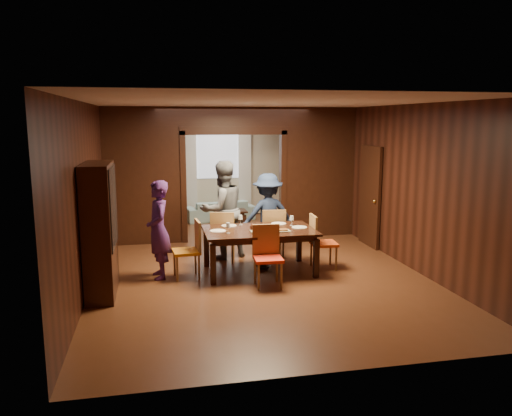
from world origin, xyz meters
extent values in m
plane|color=#592F19|center=(0.00, 0.00, 0.00)|extent=(9.00, 9.00, 0.00)
cube|color=silver|center=(0.00, 0.00, 2.90)|extent=(5.50, 9.00, 0.02)
cube|color=black|center=(0.00, 4.50, 1.45)|extent=(5.50, 0.02, 2.90)
cube|color=black|center=(-2.75, 0.00, 1.45)|extent=(0.02, 9.00, 2.90)
cube|color=black|center=(2.75, 0.00, 1.45)|extent=(0.02, 9.00, 2.90)
cube|color=black|center=(-1.93, 1.60, 1.20)|extent=(1.65, 0.15, 2.40)
cube|color=black|center=(1.93, 1.60, 1.20)|extent=(1.65, 0.15, 2.40)
cube|color=black|center=(0.00, 1.60, 2.65)|extent=(5.50, 0.15, 0.50)
cube|color=beige|center=(0.00, 4.47, 1.45)|extent=(5.40, 0.04, 2.85)
imported|color=#451F5B|center=(-1.67, -0.85, 0.82)|extent=(0.48, 0.65, 1.65)
imported|color=#56585D|center=(-0.46, 0.16, 0.93)|extent=(1.10, 0.98, 1.87)
imported|color=#1A2643|center=(0.42, 0.13, 0.81)|extent=(1.09, 0.68, 1.61)
imported|color=#9BC6CB|center=(-0.04, 3.85, 0.26)|extent=(1.89, 0.99, 0.52)
imported|color=black|center=(0.14, -0.72, 0.79)|extent=(0.28, 0.28, 0.07)
cube|color=black|center=(0.04, -0.88, 0.38)|extent=(1.90, 1.18, 0.76)
cube|color=black|center=(0.12, 3.00, 0.20)|extent=(0.80, 0.50, 0.40)
cube|color=black|center=(-2.53, -1.50, 1.00)|extent=(0.40, 1.20, 2.00)
cube|color=black|center=(2.70, 0.50, 1.05)|extent=(0.06, 0.90, 2.10)
cube|color=silver|center=(0.00, 4.44, 1.70)|extent=(1.20, 0.03, 1.30)
cube|color=white|center=(-0.75, 4.40, 1.25)|extent=(0.35, 0.06, 2.40)
cube|color=white|center=(0.75, 4.40, 1.25)|extent=(0.35, 0.06, 2.40)
cylinder|color=white|center=(-0.68, -0.88, 0.77)|extent=(0.27, 0.27, 0.01)
cylinder|color=silver|center=(-0.43, -0.50, 0.77)|extent=(0.27, 0.27, 0.01)
cylinder|color=white|center=(0.48, -0.50, 0.77)|extent=(0.27, 0.27, 0.01)
cylinder|color=silver|center=(0.76, -0.88, 0.77)|extent=(0.27, 0.27, 0.01)
cylinder|color=silver|center=(0.04, -1.28, 0.77)|extent=(0.27, 0.27, 0.01)
cube|color=gray|center=(0.01, -1.04, 0.78)|extent=(0.30, 0.20, 0.04)
cube|color=gray|center=(0.37, -1.11, 0.78)|extent=(0.30, 0.20, 0.04)
cylinder|color=white|center=(0.08, -1.18, 0.83)|extent=(0.07, 0.07, 0.14)
camera|label=1|loc=(-1.70, -9.10, 2.62)|focal=35.00mm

